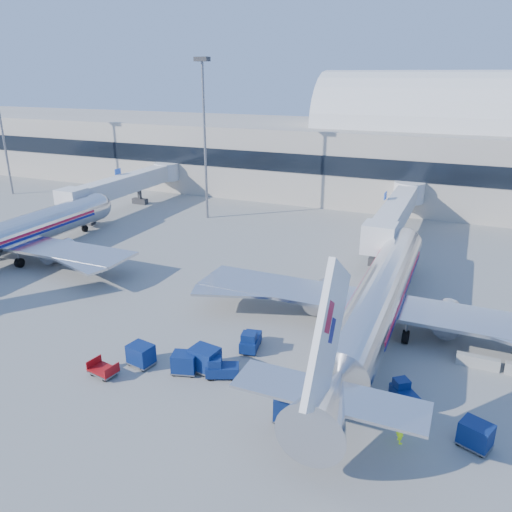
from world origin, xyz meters
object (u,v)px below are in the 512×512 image
at_px(cart_open_red, 104,371).
at_px(ramp_worker, 401,428).
at_px(mast_west, 204,116).
at_px(airliner_mid, 6,237).
at_px(airliner_main, 378,300).
at_px(tug_right, 404,393).
at_px(tug_left, 250,341).
at_px(cart_solo_far, 476,435).
at_px(tug_lead, 221,368).
at_px(jetbridge_mid, 130,183).
at_px(barrier_near, 478,362).
at_px(cart_train_b, 184,363).
at_px(cart_train_c, 141,354).
at_px(cart_solo_near, 289,406).
at_px(jetbridge_near, 398,210).
at_px(cart_train_a, 205,359).

height_order(cart_open_red, ramp_worker, ramp_worker).
distance_m(mast_west, ramp_worker, 53.12).
distance_m(airliner_mid, mast_west, 30.57).
bearing_deg(airliner_main, tug_right, -68.16).
bearing_deg(tug_left, tug_right, -110.04).
relative_size(cart_solo_far, cart_open_red, 1.01).
bearing_deg(airliner_mid, airliner_main, 0.00).
height_order(mast_west, tug_lead, mast_west).
bearing_deg(jetbridge_mid, barrier_near, -28.80).
distance_m(jetbridge_mid, cart_train_b, 50.42).
height_order(cart_train_b, cart_solo_far, cart_solo_far).
bearing_deg(cart_train_c, tug_lead, 18.77).
height_order(mast_west, tug_right, mast_west).
height_order(tug_lead, tug_left, tug_left).
height_order(airliner_mid, ramp_worker, airliner_mid).
bearing_deg(cart_open_red, cart_train_c, 62.41).
xyz_separation_m(cart_train_b, cart_open_red, (-5.16, -2.61, -0.46)).
distance_m(airliner_mid, tug_left, 34.31).
height_order(tug_left, ramp_worker, ramp_worker).
distance_m(tug_lead, cart_train_c, 6.22).
bearing_deg(mast_west, airliner_main, -40.36).
bearing_deg(cart_train_b, cart_solo_far, -15.76).
bearing_deg(cart_solo_near, ramp_worker, -11.13).
height_order(mast_west, cart_train_c, mast_west).
distance_m(jetbridge_near, cart_train_b, 39.26).
relative_size(mast_west, barrier_near, 7.53).
height_order(jetbridge_mid, barrier_near, jetbridge_mid).
distance_m(jetbridge_mid, cart_open_red, 49.37).
distance_m(airliner_main, cart_solo_far, 14.28).
xyz_separation_m(tug_right, cart_open_red, (-20.21, -5.49, -0.27)).
relative_size(tug_right, cart_train_c, 1.13).
bearing_deg(cart_train_a, airliner_main, 55.34).
bearing_deg(airliner_main, cart_train_c, -140.92).
xyz_separation_m(tug_left, cart_open_red, (-8.19, -7.48, -0.38)).
relative_size(mast_west, cart_solo_near, 9.56).
bearing_deg(jetbridge_mid, tug_left, -42.73).
xyz_separation_m(airliner_mid, jetbridge_mid, (-2.40, 26.30, 1.00)).
bearing_deg(tug_left, tug_lead, 164.37).
relative_size(cart_train_a, cart_train_c, 1.10).
bearing_deg(mast_west, cart_train_b, -63.58).
distance_m(tug_lead, cart_solo_far, 16.79).
relative_size(airliner_mid, cart_train_a, 16.10).
bearing_deg(tug_left, jetbridge_mid, 36.62).
bearing_deg(cart_train_c, jetbridge_mid, 137.14).
bearing_deg(tug_left, airliner_main, -61.47).
height_order(tug_left, cart_train_a, cart_train_a).
height_order(jetbridge_near, barrier_near, jetbridge_near).
relative_size(mast_west, cart_open_red, 10.35).
height_order(barrier_near, cart_solo_far, cart_solo_far).
distance_m(airliner_mid, cart_open_red, 29.26).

